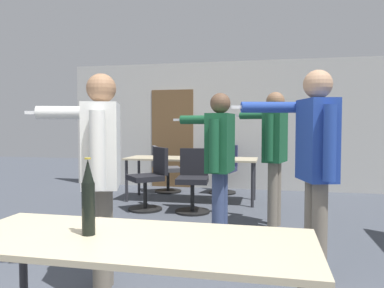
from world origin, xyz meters
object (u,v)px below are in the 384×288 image
person_far_watching (219,154)px  office_chair_far_left (150,180)px  person_right_polo (315,154)px  person_center_tall (100,162)px  person_near_casual (274,145)px  office_chair_side_rolled (164,171)px  office_chair_mid_tucked (224,171)px  office_chair_near_pushed (193,182)px  beer_bottle (88,199)px  drink_cup (158,153)px

person_far_watching → office_chair_far_left: (-1.28, 1.46, -0.54)m
person_right_polo → office_chair_far_left: person_right_polo is taller
person_right_polo → person_center_tall: size_ratio=1.03×
person_right_polo → person_center_tall: 1.73m
person_center_tall → office_chair_far_left: size_ratio=1.78×
person_near_casual → office_chair_side_rolled: 3.02m
person_center_tall → office_chair_mid_tucked: 4.53m
office_chair_near_pushed → person_near_casual: bearing=146.5°
person_right_polo → office_chair_mid_tucked: bearing=2.2°
beer_bottle → drink_cup: beer_bottle is taller
office_chair_mid_tucked → office_chair_near_pushed: bearing=93.5°
office_chair_mid_tucked → beer_bottle: beer_bottle is taller
person_right_polo → office_chair_mid_tucked: 4.21m
person_far_watching → office_chair_far_left: person_far_watching is taller
office_chair_far_left → office_chair_side_rolled: 1.51m
person_far_watching → office_chair_far_left: size_ratio=1.72×
beer_bottle → office_chair_near_pushed: bearing=93.8°
office_chair_near_pushed → office_chair_far_left: bearing=-4.8°
office_chair_near_pushed → drink_cup: office_chair_near_pushed is taller
office_chair_mid_tucked → drink_cup: size_ratio=7.92×
person_right_polo → person_near_casual: bearing=-4.5°
office_chair_side_rolled → person_center_tall: bearing=-15.1°
person_center_tall → person_near_casual: 2.56m
person_near_casual → drink_cup: person_near_casual is taller
office_chair_far_left → drink_cup: office_chair_far_left is taller
person_near_casual → office_chair_far_left: 2.05m
person_near_casual → beer_bottle: size_ratio=4.35×
person_far_watching → drink_cup: (-1.45, 2.42, -0.19)m
person_center_tall → office_chair_near_pushed: bearing=-22.4°
office_chair_near_pushed → beer_bottle: size_ratio=2.39×
person_center_tall → office_chair_near_pushed: size_ratio=1.80×
person_center_tall → drink_cup: bearing=-8.8°
person_near_casual → office_chair_side_rolled: bearing=61.0°
person_right_polo → person_center_tall: (-1.66, -0.50, -0.05)m
person_center_tall → person_far_watching: person_center_tall is taller
office_chair_side_rolled → drink_cup: 0.66m
office_chair_mid_tucked → beer_bottle: bearing=102.1°
person_near_casual → office_chair_near_pushed: size_ratio=1.82×
person_far_watching → drink_cup: 2.82m
office_chair_far_left → office_chair_mid_tucked: (0.94, 1.69, -0.03)m
person_right_polo → person_near_casual: (-0.32, 1.68, -0.02)m
office_chair_mid_tucked → drink_cup: 1.37m
office_chair_near_pushed → drink_cup: 1.32m
drink_cup → person_center_tall: bearing=-79.5°
office_chair_far_left → office_chair_side_rolled: bearing=-33.6°
office_chair_far_left → office_chair_near_pushed: 0.68m
office_chair_side_rolled → person_right_polo: bearing=7.4°
person_center_tall → office_chair_mid_tucked: person_center_tall is taller
office_chair_mid_tucked → person_near_casual: bearing=124.3°
person_far_watching → beer_bottle: 2.31m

